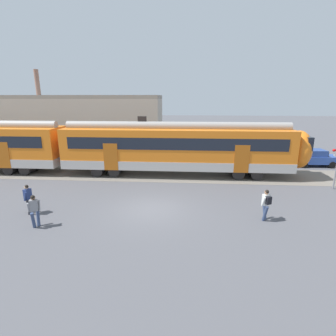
{
  "coord_description": "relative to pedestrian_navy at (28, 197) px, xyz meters",
  "views": [
    {
      "loc": [
        1.95,
        -13.7,
        6.19
      ],
      "look_at": [
        0.73,
        3.17,
        1.6
      ],
      "focal_mm": 28.0,
      "sensor_mm": 36.0,
      "label": 1
    }
  ],
  "objects": [
    {
      "name": "pedestrian_navy",
      "position": [
        0.0,
        0.0,
        0.0
      ],
      "size": [
        0.6,
        0.62,
        1.67
      ],
      "color": "#28282D",
      "rests_on": "ground"
    },
    {
      "name": "background_building",
      "position": [
        -3.27,
        17.31,
        2.24
      ],
      "size": [
        17.46,
        5.0,
        9.2
      ],
      "color": "#B2A899",
      "rests_on": "ground"
    },
    {
      "name": "pedestrian_grey",
      "position": [
        1.2,
        -1.45,
        0.0
      ],
      "size": [
        0.52,
        0.71,
        1.67
      ],
      "color": "navy",
      "rests_on": "ground"
    },
    {
      "name": "ground_plane",
      "position": [
        6.57,
        1.03,
        -0.96
      ],
      "size": [
        160.0,
        160.0,
        0.0
      ],
      "primitive_type": "plane",
      "color": "#515156"
    },
    {
      "name": "track_bed",
      "position": [
        -3.34,
        8.08,
        -0.96
      ],
      "size": [
        80.0,
        4.4,
        0.01
      ],
      "primitive_type": "cube",
      "color": "slate",
      "rests_on": "ground"
    },
    {
      "name": "parked_car_blue",
      "position": [
        20.31,
        11.81,
        -0.18
      ],
      "size": [
        4.05,
        1.85,
        1.54
      ],
      "color": "#284799",
      "rests_on": "ground"
    },
    {
      "name": "pedestrian_white",
      "position": [
        12.63,
        0.1,
        0.03
      ],
      "size": [
        0.52,
        0.71,
        1.67
      ],
      "color": "navy",
      "rests_on": "ground"
    }
  ]
}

